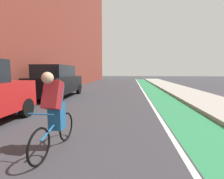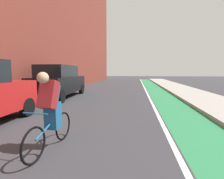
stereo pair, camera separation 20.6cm
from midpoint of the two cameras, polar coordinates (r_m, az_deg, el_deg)
The scene contains 6 objects.
ground_plane at distance 11.44m, azimuth -1.19°, elevation -1.81°, with size 90.02×90.02×0.00m, color #38383D.
bike_lane_paint at distance 13.45m, azimuth 14.23°, elevation -0.78°, with size 1.60×40.92×0.00m, color #2D8451.
lane_divider_stripe at distance 13.36m, azimuth 10.40°, elevation -0.73°, with size 0.12×40.92×0.00m, color white.
sidewalk_right at distance 13.89m, azimuth 22.97°, elevation -0.58°, with size 2.66×40.92×0.14m, color #A8A59E.
parked_suv_black at distance 10.66m, azimuth -19.12°, elevation 2.75°, with size 2.05×4.75×1.98m.
cyclist_mid at distance 3.57m, azimuth -20.91°, elevation -6.59°, with size 0.48×1.71×1.61m.
Camera 1 is at (1.41, 5.22, 1.62)m, focal length 26.40 mm.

